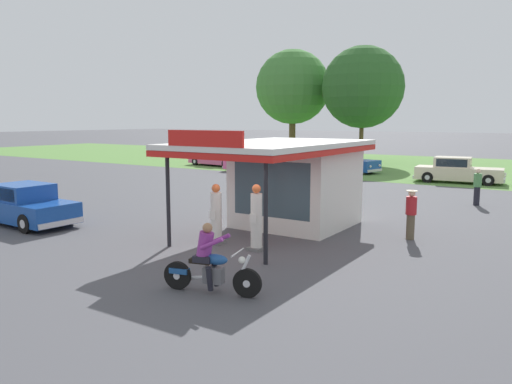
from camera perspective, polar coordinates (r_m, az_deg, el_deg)
name	(u,v)px	position (r m, az deg, el deg)	size (l,w,h in m)	color
ground_plane	(245,251)	(14.62, -1.28, -6.75)	(300.00, 300.00, 0.00)	#4C4C51
grass_verge_strip	(458,168)	(42.57, 22.21, 2.55)	(120.00, 24.00, 0.01)	#56843D
service_station_kiosk	(291,177)	(17.57, 4.09, 1.68)	(4.34, 7.28, 3.52)	silver
gas_pump_nearside	(216,217)	(15.30, -4.60, -2.84)	(0.44, 0.44, 1.86)	slate
gas_pump_offside	(256,220)	(14.45, 0.05, -3.28)	(0.44, 0.44, 1.95)	slate
motorcycle_with_rider	(210,264)	(11.02, -5.33, -8.28)	(2.26, 0.83, 1.58)	black
featured_classic_sedan	(22,206)	(20.16, -25.29, -1.43)	(5.01, 1.99, 1.49)	#19479E
parked_car_second_row_spare	(457,171)	(32.63, 22.15, 2.23)	(5.30, 2.30, 1.56)	beige
parked_car_back_row_right	(255,163)	(36.44, -0.09, 3.36)	(5.04, 2.03, 1.49)	#E55993
parked_car_back_row_centre	(217,158)	(41.63, -4.50, 3.93)	(5.57, 2.50, 1.44)	#E55993
parked_car_back_row_far_left	(342,162)	(37.25, 9.90, 3.40)	(5.75, 2.96, 1.56)	#19479E
bystander_standing_back_lot	(411,213)	(16.53, 17.39, -2.33)	(0.35, 0.35, 1.60)	brown
bystander_chatting_near_pumps	(477,186)	(24.24, 24.10, 0.63)	(0.34, 0.34, 1.65)	black
bystander_leaning_by_kiosk	(318,167)	(31.34, 7.10, 2.85)	(0.35, 0.35, 1.61)	black
tree_oak_centre	(363,89)	(45.15, 12.21, 11.49)	(7.16, 7.16, 10.23)	brown
tree_oak_distant_spare	(293,87)	(48.92, 4.24, 11.93)	(7.11, 7.11, 10.51)	brown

